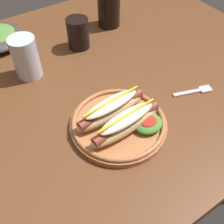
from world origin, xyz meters
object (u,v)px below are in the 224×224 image
Objects in this scene: hot_dog_plate at (120,120)px; water_cup at (26,58)px; soda_cup at (109,10)px; fork at (196,91)px; extra_cup at (78,33)px.

water_cup is (-0.11, 0.33, 0.04)m from hot_dog_plate.
water_cup reaches higher than soda_cup.
water_cup is (-0.37, 0.35, 0.06)m from fork.
soda_cup reaches higher than hot_dog_plate.
soda_cup reaches higher than fork.
soda_cup is at bearing 108.87° from fork.
extra_cup is (0.20, 0.05, -0.01)m from water_cup.
extra_cup is at bearing -159.22° from soda_cup.
hot_dog_plate is at bearing -103.64° from extra_cup.
hot_dog_plate is 2.12× the size of soda_cup.
fork is (0.26, -0.02, -0.02)m from hot_dog_plate.
water_cup reaches higher than extra_cup.
extra_cup is at bearing 76.36° from hot_dog_plate.
hot_dog_plate is 1.95× the size of water_cup.
fork is 1.16× the size of extra_cup.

